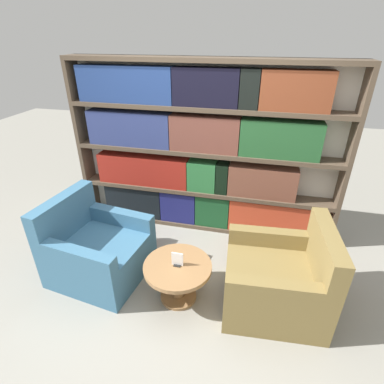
% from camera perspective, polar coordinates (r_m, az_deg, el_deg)
% --- Properties ---
extents(ground_plane, '(14.00, 14.00, 0.00)m').
position_cam_1_polar(ground_plane, '(3.07, -3.86, -21.02)').
color(ground_plane, gray).
extents(bookshelf, '(3.25, 0.30, 2.09)m').
position_cam_1_polar(bookshelf, '(3.67, 1.70, 7.59)').
color(bookshelf, silver).
rests_on(bookshelf, ground_plane).
extents(armchair_left, '(1.00, 0.94, 0.87)m').
position_cam_1_polar(armchair_left, '(3.36, -17.73, -10.54)').
color(armchair_left, '#386684').
rests_on(armchair_left, ground_plane).
extents(armchair_right, '(0.96, 0.89, 0.87)m').
position_cam_1_polar(armchair_right, '(3.00, 16.23, -15.88)').
color(armchair_right, olive).
rests_on(armchair_right, ground_plane).
extents(coffee_table, '(0.64, 0.64, 0.41)m').
position_cam_1_polar(coffee_table, '(2.94, -2.71, -15.40)').
color(coffee_table, olive).
rests_on(coffee_table, ground_plane).
extents(table_sign, '(0.11, 0.06, 0.14)m').
position_cam_1_polar(table_sign, '(2.82, -2.79, -12.83)').
color(table_sign, black).
rests_on(table_sign, coffee_table).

